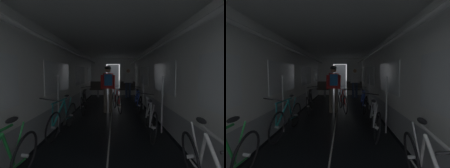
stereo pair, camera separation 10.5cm
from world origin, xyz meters
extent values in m
cube|color=black|center=(-1.41, 3.25, 0.00)|extent=(0.08, 11.50, 0.01)
cube|color=black|center=(1.41, 3.25, 0.00)|extent=(0.08, 11.50, 0.01)
cube|color=beige|center=(0.00, 3.25, 0.00)|extent=(0.03, 11.27, 0.00)
cube|color=#9EA0A5|center=(-1.51, 3.25, 0.30)|extent=(0.12, 11.50, 0.60)
cube|color=white|center=(-1.51, 3.25, 1.53)|extent=(0.12, 11.50, 1.85)
cube|color=white|center=(-1.45, 2.67, 1.35)|extent=(0.02, 1.90, 0.80)
cube|color=white|center=(-1.45, 5.55, 1.35)|extent=(0.02, 1.90, 0.80)
cube|color=white|center=(-1.45, 8.42, 1.35)|extent=(0.02, 1.90, 0.80)
cube|color=yellow|center=(-1.45, 2.88, 1.35)|extent=(0.01, 0.20, 0.28)
cylinder|color=white|center=(-1.17, 3.25, 2.10)|extent=(0.07, 11.04, 0.07)
cylinder|color=#B7BABF|center=(-1.27, 2.10, 0.70)|extent=(0.04, 0.04, 1.40)
cylinder|color=#B7BABF|center=(-1.27, 4.70, 0.70)|extent=(0.04, 0.04, 1.40)
cube|color=#9EA0A5|center=(1.51, 3.25, 0.30)|extent=(0.12, 11.50, 0.60)
cube|color=white|center=(1.51, 3.25, 1.53)|extent=(0.12, 11.50, 1.85)
cube|color=white|center=(1.45, 2.67, 1.35)|extent=(0.02, 1.90, 0.80)
cube|color=white|center=(1.45, 5.55, 1.35)|extent=(0.02, 1.90, 0.80)
cube|color=white|center=(1.45, 8.42, 1.35)|extent=(0.02, 1.90, 0.80)
cube|color=yellow|center=(1.45, 3.05, 1.35)|extent=(0.01, 0.20, 0.28)
cylinder|color=white|center=(1.17, 3.25, 2.10)|extent=(0.07, 11.04, 0.07)
cylinder|color=#B7BABF|center=(1.27, 2.10, 0.70)|extent=(0.04, 0.04, 1.40)
cylinder|color=#B7BABF|center=(1.27, 4.70, 0.70)|extent=(0.04, 0.04, 1.40)
cube|color=white|center=(-0.95, 9.06, 1.23)|extent=(1.00, 0.12, 2.45)
cube|color=white|center=(0.95, 9.06, 1.23)|extent=(1.00, 0.12, 2.45)
cube|color=white|center=(0.00, 9.06, 2.25)|extent=(0.90, 0.12, 0.40)
cube|color=#4C4F54|center=(0.00, 9.76, 1.03)|extent=(0.81, 0.04, 2.05)
cube|color=silver|center=(0.00, 3.25, 2.51)|extent=(3.14, 11.62, 0.12)
cylinder|color=gray|center=(-0.90, 8.00, 0.22)|extent=(0.12, 0.12, 0.44)
cube|color=#47423D|center=(-0.90, 8.00, 0.49)|extent=(0.96, 0.44, 0.10)
cube|color=#47423D|center=(-0.90, 8.19, 0.74)|extent=(0.96, 0.08, 0.40)
torus|color=gray|center=(-1.33, 8.22, 0.94)|extent=(0.14, 0.14, 0.02)
cylinder|color=gray|center=(0.90, 8.00, 0.22)|extent=(0.12, 0.12, 0.44)
cube|color=#47423D|center=(0.90, 8.00, 0.49)|extent=(0.96, 0.44, 0.10)
cube|color=#47423D|center=(0.90, 8.19, 0.74)|extent=(0.96, 0.08, 0.40)
torus|color=gray|center=(0.47, 8.22, 0.94)|extent=(0.14, 0.14, 0.02)
torus|color=black|center=(-1.12, 0.30, 0.33)|extent=(0.15, 0.67, 0.67)
cylinder|color=#B2B2B7|center=(-1.12, 0.30, 0.33)|extent=(0.10, 0.05, 0.06)
cylinder|color=#1E8438|center=(-1.15, 0.01, 0.55)|extent=(0.12, 0.34, 0.55)
cylinder|color=#1E8438|center=(-1.16, 0.23, 0.57)|extent=(0.10, 0.16, 0.49)
cylinder|color=#1E8438|center=(-1.12, 0.08, 0.31)|extent=(0.04, 0.45, 0.07)
ellipsoid|color=black|center=(-1.20, 0.18, 0.87)|extent=(0.10, 0.24, 0.07)
torus|color=black|center=(1.15, 0.32, 0.33)|extent=(0.20, 0.68, 0.67)
cylinder|color=#B2B2B7|center=(1.15, 0.32, 0.33)|extent=(0.10, 0.06, 0.06)
cylinder|color=silver|center=(1.15, 0.02, 0.55)|extent=(0.14, 0.34, 0.55)
cylinder|color=silver|center=(1.16, -0.24, 0.81)|extent=(0.13, 0.82, 0.04)
cylinder|color=silver|center=(1.17, 0.24, 0.57)|extent=(0.08, 0.17, 0.49)
cylinder|color=silver|center=(1.12, 0.09, 0.31)|extent=(0.08, 0.45, 0.07)
ellipsoid|color=black|center=(1.21, 0.19, 0.87)|extent=(0.12, 0.25, 0.07)
torus|color=black|center=(-0.98, 3.61, 0.33)|extent=(0.18, 0.68, 0.67)
cylinder|color=#B2B2B7|center=(-0.98, 3.61, 0.33)|extent=(0.10, 0.06, 0.06)
torus|color=black|center=(-1.08, 4.62, 0.33)|extent=(0.18, 0.68, 0.67)
cylinder|color=#B2B2B7|center=(-1.08, 4.62, 0.33)|extent=(0.10, 0.06, 0.06)
cylinder|color=black|center=(-1.02, 4.31, 0.55)|extent=(0.06, 0.55, 0.56)
cylinder|color=black|center=(-0.98, 3.90, 0.55)|extent=(0.13, 0.34, 0.55)
cylinder|color=black|center=(-0.97, 4.16, 0.81)|extent=(0.12, 0.82, 0.04)
cylinder|color=black|center=(-0.96, 3.68, 0.57)|extent=(0.07, 0.17, 0.49)
cylinder|color=black|center=(-1.00, 3.83, 0.31)|extent=(0.08, 0.45, 0.07)
cylinder|color=black|center=(-1.05, 4.60, 0.57)|extent=(0.09, 0.08, 0.49)
cylinder|color=black|center=(-1.03, 4.06, 0.29)|extent=(0.05, 0.17, 0.17)
ellipsoid|color=black|center=(-0.92, 3.73, 0.87)|extent=(0.12, 0.25, 0.07)
cylinder|color=black|center=(-1.01, 4.62, 0.91)|extent=(0.44, 0.07, 0.08)
torus|color=black|center=(0.93, 1.50, 0.33)|extent=(0.17, 0.68, 0.67)
cylinder|color=#B2B2B7|center=(0.93, 1.50, 0.33)|extent=(0.10, 0.06, 0.06)
torus|color=black|center=(1.02, 2.51, 0.33)|extent=(0.17, 0.68, 0.67)
cylinder|color=#B2B2B7|center=(1.02, 2.51, 0.33)|extent=(0.10, 0.06, 0.06)
cylinder|color=#ADAFB5|center=(0.96, 2.20, 0.55)|extent=(0.06, 0.55, 0.56)
cylinder|color=#ADAFB5|center=(0.93, 1.79, 0.55)|extent=(0.13, 0.34, 0.55)
cylinder|color=#ADAFB5|center=(0.92, 2.05, 0.81)|extent=(0.11, 0.82, 0.04)
cylinder|color=#ADAFB5|center=(0.91, 1.57, 0.57)|extent=(0.07, 0.17, 0.49)
cylinder|color=#ADAFB5|center=(0.95, 1.72, 0.31)|extent=(0.07, 0.45, 0.07)
cylinder|color=#ADAFB5|center=(0.99, 2.48, 0.57)|extent=(0.09, 0.08, 0.49)
cylinder|color=black|center=(0.97, 1.94, 0.29)|extent=(0.05, 0.17, 0.17)
ellipsoid|color=black|center=(0.87, 1.62, 0.87)|extent=(0.12, 0.25, 0.07)
cylinder|color=black|center=(0.95, 2.51, 0.91)|extent=(0.44, 0.06, 0.08)
torus|color=black|center=(-1.06, 2.47, 0.33)|extent=(0.18, 0.68, 0.67)
cylinder|color=#B2B2B7|center=(-1.06, 2.47, 0.33)|extent=(0.10, 0.06, 0.06)
torus|color=black|center=(-1.16, 1.45, 0.33)|extent=(0.18, 0.68, 0.67)
cylinder|color=#B2B2B7|center=(-1.16, 1.45, 0.33)|extent=(0.10, 0.06, 0.06)
cylinder|color=teal|center=(-1.16, 1.77, 0.55)|extent=(0.15, 0.53, 0.56)
cylinder|color=teal|center=(-1.12, 2.18, 0.55)|extent=(0.07, 0.35, 0.55)
cylinder|color=teal|center=(-1.17, 1.93, 0.81)|extent=(0.12, 0.82, 0.04)
cylinder|color=teal|center=(-1.10, 2.40, 0.57)|extent=(0.10, 0.16, 0.49)
cylinder|color=teal|center=(-1.08, 2.24, 0.31)|extent=(0.06, 0.45, 0.07)
cylinder|color=teal|center=(-1.19, 1.49, 0.57)|extent=(0.08, 0.10, 0.49)
cylinder|color=black|center=(-1.10, 2.02, 0.29)|extent=(0.05, 0.17, 0.17)
ellipsoid|color=black|center=(-1.14, 2.36, 0.87)|extent=(0.12, 0.25, 0.07)
cylinder|color=black|center=(-1.23, 1.47, 0.91)|extent=(0.44, 0.07, 0.08)
torus|color=black|center=(0.99, 3.80, 0.33)|extent=(0.15, 0.67, 0.67)
cylinder|color=#B2B2B7|center=(0.99, 3.80, 0.33)|extent=(0.10, 0.05, 0.06)
torus|color=black|center=(1.02, 4.82, 0.33)|extent=(0.15, 0.67, 0.67)
cylinder|color=#B2B2B7|center=(1.02, 4.82, 0.33)|extent=(0.10, 0.05, 0.06)
cylinder|color=#2342B7|center=(0.98, 4.51, 0.55)|extent=(0.10, 0.54, 0.56)
cylinder|color=#2342B7|center=(0.97, 4.10, 0.55)|extent=(0.12, 0.34, 0.55)
cylinder|color=#2342B7|center=(0.94, 4.36, 0.81)|extent=(0.07, 0.82, 0.04)
cylinder|color=#2342B7|center=(0.96, 3.87, 0.57)|extent=(0.09, 0.17, 0.49)
cylinder|color=#2342B7|center=(1.00, 4.03, 0.31)|extent=(0.05, 0.45, 0.07)
cylinder|color=#2342B7|center=(0.99, 4.79, 0.57)|extent=(0.10, 0.09, 0.49)
cylinder|color=black|center=(1.01, 4.25, 0.29)|extent=(0.04, 0.17, 0.17)
ellipsoid|color=black|center=(0.91, 3.93, 0.87)|extent=(0.11, 0.24, 0.07)
cylinder|color=black|center=(0.94, 4.82, 0.91)|extent=(0.44, 0.04, 0.09)
cylinder|color=brown|center=(-0.24, 4.14, 0.45)|extent=(0.13, 0.13, 0.90)
cylinder|color=brown|center=(-0.04, 4.16, 0.45)|extent=(0.13, 0.13, 0.90)
cube|color=red|center=(-0.14, 4.15, 1.18)|extent=(0.38, 0.26, 0.56)
cylinder|color=red|center=(-0.36, 4.15, 1.13)|extent=(0.11, 0.20, 0.53)
cylinder|color=red|center=(0.08, 4.19, 1.13)|extent=(0.11, 0.20, 0.53)
sphere|color=tan|center=(-0.14, 4.15, 1.58)|extent=(0.21, 0.21, 0.21)
ellipsoid|color=black|center=(-0.14, 4.15, 1.65)|extent=(0.27, 0.30, 0.16)
cube|color=#1E5693|center=(-0.12, 3.98, 1.22)|extent=(0.29, 0.19, 0.40)
torus|color=black|center=(0.30, 3.90, 0.33)|extent=(0.19, 0.67, 0.67)
cylinder|color=#B2B2B7|center=(0.30, 3.90, 0.33)|extent=(0.10, 0.07, 0.05)
torus|color=black|center=(0.10, 4.90, 0.33)|extent=(0.19, 0.67, 0.67)
cylinder|color=#B2B2B7|center=(0.10, 4.90, 0.33)|extent=(0.10, 0.07, 0.05)
cylinder|color=red|center=(0.17, 4.60, 0.55)|extent=(0.13, 0.54, 0.56)
cylinder|color=red|center=(0.25, 4.19, 0.55)|extent=(0.12, 0.34, 0.55)
cylinder|color=red|center=(0.21, 4.45, 0.82)|extent=(0.19, 0.81, 0.04)
cylinder|color=red|center=(0.29, 3.97, 0.58)|extent=(0.04, 0.17, 0.49)
cylinder|color=red|center=(0.25, 4.12, 0.31)|extent=(0.11, 0.45, 0.07)
cylinder|color=red|center=(0.11, 4.88, 0.58)|extent=(0.06, 0.09, 0.49)
cylinder|color=black|center=(0.21, 4.34, 0.29)|extent=(0.05, 0.17, 0.17)
ellipsoid|color=black|center=(0.29, 4.02, 0.88)|extent=(0.14, 0.25, 0.06)
cylinder|color=black|center=(0.12, 4.90, 0.92)|extent=(0.44, 0.11, 0.04)
cylinder|color=#384C75|center=(1.00, 7.70, 0.45)|extent=(0.13, 0.13, 0.90)
cylinder|color=#384C75|center=(0.80, 7.70, 0.45)|extent=(0.13, 0.13, 0.90)
cube|color=silver|center=(0.90, 7.70, 1.18)|extent=(0.36, 0.22, 0.56)
cylinder|color=silver|center=(1.12, 7.68, 1.13)|extent=(0.09, 0.20, 0.53)
cylinder|color=silver|center=(0.68, 7.68, 1.13)|extent=(0.09, 0.20, 0.53)
sphere|color=#9E7051|center=(0.90, 7.70, 1.58)|extent=(0.21, 0.21, 0.21)
camera|label=1|loc=(0.12, -1.86, 1.47)|focal=26.26mm
camera|label=2|loc=(0.22, -1.86, 1.47)|focal=26.26mm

